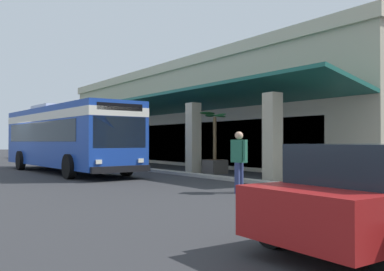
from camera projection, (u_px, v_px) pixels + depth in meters
name	position (u px, v px, depth m)	size (l,w,h in m)	color
ground	(162.00, 165.00, 26.41)	(120.00, 120.00, 0.00)	#2D2D30
curb_strip	(107.00, 165.00, 25.81)	(37.15, 0.50, 0.12)	#9E998E
plaza_building	(228.00, 117.00, 31.38)	(31.26, 14.85, 6.66)	#B2A88E
transit_bus	(66.00, 134.00, 20.50)	(11.31, 3.15, 3.34)	#193D9E
pedestrian	(239.00, 158.00, 12.35)	(0.70, 0.45, 1.79)	navy
potted_palm	(215.00, 160.00, 19.66)	(1.79, 1.77, 2.88)	#4C4742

